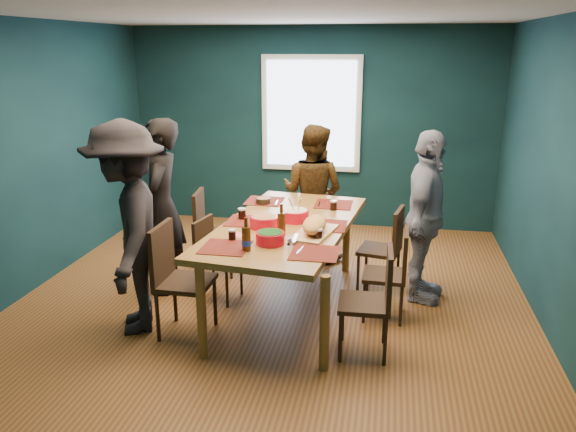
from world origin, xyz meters
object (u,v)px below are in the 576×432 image
(chair_right_far, at_px, (388,243))
(bowl_dumpling, at_px, (295,215))
(person_far_left, at_px, (162,207))
(chair_right_near, at_px, (375,294))
(person_near_left, at_px, (128,229))
(chair_left_far, at_px, (209,226))
(chair_left_near, at_px, (175,271))
(person_back, at_px, (313,193))
(bowl_herbs, at_px, (270,237))
(chair_left_mid, at_px, (212,253))
(bowl_salad, at_px, (264,221))
(chair_right_mid, at_px, (394,268))
(cutting_board, at_px, (314,227))
(dining_table, at_px, (286,232))
(person_right, at_px, (425,218))

(chair_right_far, xyz_separation_m, bowl_dumpling, (-0.88, -0.48, 0.39))
(person_far_left, bearing_deg, chair_right_near, 57.86)
(bowl_dumpling, bearing_deg, person_near_left, -151.13)
(chair_left_far, distance_m, chair_left_near, 1.39)
(chair_left_near, relative_size, person_back, 0.62)
(bowl_herbs, bearing_deg, chair_left_mid, 138.25)
(bowl_salad, bearing_deg, chair_right_mid, 5.12)
(chair_right_mid, xyz_separation_m, person_far_left, (-2.31, 0.23, 0.39))
(chair_left_near, relative_size, person_near_left, 0.53)
(cutting_board, bearing_deg, chair_left_near, -148.14)
(dining_table, distance_m, person_back, 1.39)
(chair_right_far, distance_m, cutting_board, 1.13)
(chair_right_far, bearing_deg, chair_right_mid, -72.83)
(chair_left_far, xyz_separation_m, cutting_board, (1.30, -0.98, 0.38))
(dining_table, distance_m, chair_left_near, 1.09)
(chair_left_far, xyz_separation_m, person_near_left, (-0.26, -1.35, 0.39))
(chair_left_far, bearing_deg, cutting_board, -43.29)
(chair_right_mid, bearing_deg, chair_left_mid, 177.78)
(bowl_salad, xyz_separation_m, cutting_board, (0.48, -0.11, 0.01))
(chair_right_far, relative_size, person_right, 0.52)
(chair_right_mid, xyz_separation_m, bowl_dumpling, (-0.94, 0.14, 0.41))
(chair_right_mid, relative_size, cutting_board, 1.21)
(chair_right_near, distance_m, bowl_salad, 1.24)
(person_back, height_order, bowl_salad, person_back)
(chair_right_far, bearing_deg, bowl_herbs, -118.92)
(chair_right_far, xyz_separation_m, person_far_left, (-2.25, -0.38, 0.37))
(dining_table, bearing_deg, chair_left_mid, -179.61)
(chair_right_near, bearing_deg, chair_left_mid, 151.85)
(bowl_salad, relative_size, bowl_herbs, 1.06)
(chair_right_mid, bearing_deg, cutting_board, -161.13)
(chair_left_near, height_order, chair_right_near, chair_left_near)
(person_near_left, distance_m, bowl_herbs, 1.23)
(person_near_left, bearing_deg, dining_table, 94.29)
(chair_left_far, height_order, chair_right_far, chair_left_far)
(chair_left_far, distance_m, chair_right_near, 2.35)
(chair_left_near, xyz_separation_m, person_far_left, (-0.45, 0.85, 0.31))
(person_near_left, xyz_separation_m, bowl_herbs, (1.23, 0.06, -0.02))
(chair_right_near, relative_size, bowl_salad, 3.56)
(person_back, bearing_deg, bowl_salad, 98.16)
(chair_right_far, xyz_separation_m, person_right, (0.34, -0.14, 0.33))
(chair_right_near, distance_m, person_back, 2.26)
(dining_table, distance_m, person_near_left, 1.42)
(chair_left_near, height_order, bowl_herbs, chair_left_near)
(person_far_left, relative_size, person_near_left, 0.95)
(chair_right_far, relative_size, chair_right_mid, 1.03)
(person_far_left, distance_m, person_near_left, 0.83)
(chair_left_far, distance_m, person_back, 1.27)
(person_right, bearing_deg, chair_right_far, 78.45)
(person_near_left, distance_m, bowl_salad, 1.19)
(dining_table, height_order, person_back, person_back)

